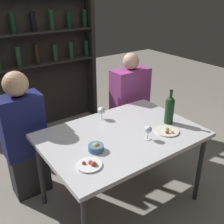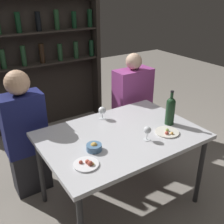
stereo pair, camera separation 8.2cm
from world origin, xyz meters
name	(u,v)px [view 2 (the right image)]	position (x,y,z in m)	size (l,w,h in m)	color
ground_plane	(120,201)	(0.00, 0.00, 0.00)	(10.00, 10.00, 0.00)	gray
dining_table	(121,140)	(0.00, 0.00, 0.69)	(1.33, 0.92, 0.75)	silver
wine_rack_wall	(41,53)	(0.00, 1.88, 1.08)	(1.71, 0.21, 2.04)	#28231E
wine_bottle	(170,110)	(0.47, -0.09, 0.89)	(0.08, 0.08, 0.32)	#19381E
wine_glass_0	(102,111)	(0.02, 0.33, 0.83)	(0.07, 0.07, 0.12)	silver
wine_glass_1	(147,131)	(0.12, -0.19, 0.84)	(0.06, 0.06, 0.12)	silver
food_plate_0	(87,164)	(-0.45, -0.23, 0.76)	(0.18, 0.18, 0.04)	white
food_plate_1	(167,132)	(0.34, -0.21, 0.76)	(0.20, 0.20, 0.04)	silver
snack_bowl	(94,147)	(-0.31, -0.09, 0.78)	(0.12, 0.12, 0.07)	#4C7299
seated_person_left	(26,138)	(-0.64, 0.65, 0.60)	(0.38, 0.22, 1.25)	#26262B
seated_person_right	(132,109)	(0.62, 0.65, 0.58)	(0.44, 0.22, 1.24)	#26262B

